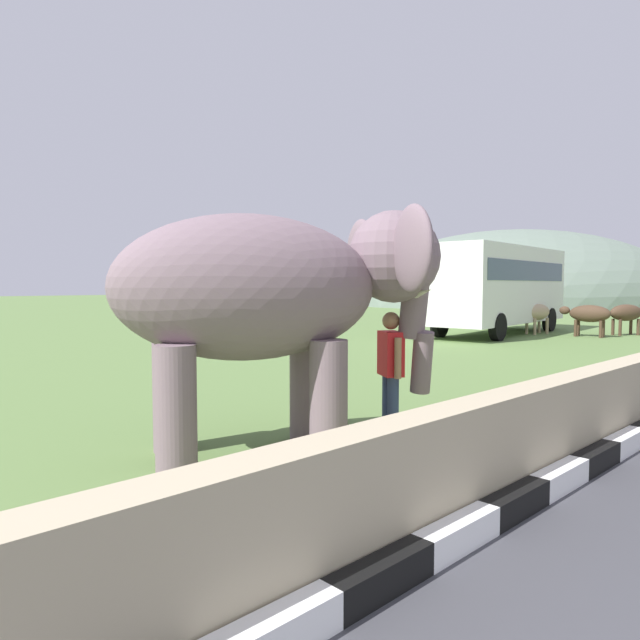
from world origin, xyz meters
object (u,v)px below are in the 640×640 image
object	(u,v)px
person_handler	(391,367)
cow_near	(627,313)
cow_mid	(588,314)
elephant	(278,292)
bus_white	(498,283)
cow_far	(537,313)

from	to	relation	value
person_handler	cow_near	distance (m)	18.82
person_handler	cow_mid	xyz separation A→B (m)	(16.73, 3.89, -0.06)
elephant	bus_white	size ratio (longest dim) A/B	0.45
bus_white	cow_mid	distance (m)	3.55
bus_white	cow_far	world-z (taller)	bus_white
elephant	cow_mid	xyz separation A→B (m)	(18.23, 3.39, -1.06)
person_handler	elephant	bearing A→B (deg)	161.62
cow_near	person_handler	bearing A→B (deg)	-170.48
elephant	bus_white	xyz separation A→B (m)	(16.87, 6.44, 0.15)
elephant	person_handler	size ratio (longest dim) A/B	2.42
cow_far	cow_near	bearing A→B (deg)	-52.14
cow_near	elephant	bearing A→B (deg)	-172.58
elephant	person_handler	world-z (taller)	elephant
elephant	person_handler	distance (m)	1.87
cow_near	cow_mid	distance (m)	1.99
cow_far	person_handler	bearing A→B (deg)	-160.52
bus_white	cow_near	xyz separation A→B (m)	(3.19, -3.83, -1.21)
cow_near	cow_far	distance (m)	3.43
elephant	cow_mid	world-z (taller)	elephant
elephant	person_handler	xyz separation A→B (m)	(1.50, -0.50, -1.00)
elephant	cow_mid	size ratio (longest dim) A/B	2.09
bus_white	cow_mid	bearing A→B (deg)	-66.01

